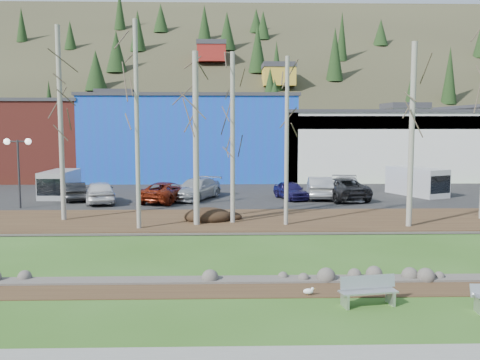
{
  "coord_description": "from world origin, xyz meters",
  "views": [
    {
      "loc": [
        -2.57,
        -15.24,
        5.56
      ],
      "look_at": [
        -1.8,
        13.38,
        2.5
      ],
      "focal_mm": 40.0,
      "sensor_mm": 36.0,
      "label": 1
    }
  ],
  "objects_px": {
    "seagull": "(309,291)",
    "car_7": "(347,188)",
    "car_2": "(166,192)",
    "car_8": "(99,192)",
    "car_4": "(291,190)",
    "van_white": "(419,182)",
    "car_3": "(196,189)",
    "street_lamp": "(18,153)",
    "car_5": "(320,187)",
    "car_1": "(75,191)",
    "car_6": "(340,188)",
    "bench_intact": "(368,291)",
    "van_grey": "(59,184)",
    "car_0": "(101,192)"
  },
  "relations": [
    {
      "from": "bench_intact",
      "to": "car_7",
      "type": "height_order",
      "value": "car_7"
    },
    {
      "from": "car_4",
      "to": "van_white",
      "type": "xyz_separation_m",
      "value": [
        9.83,
        1.72,
        0.4
      ]
    },
    {
      "from": "car_0",
      "to": "car_7",
      "type": "distance_m",
      "value": 17.27
    },
    {
      "from": "car_7",
      "to": "seagull",
      "type": "bearing_deg",
      "value": -98.22
    },
    {
      "from": "car_4",
      "to": "car_6",
      "type": "xyz_separation_m",
      "value": [
        3.46,
        -0.14,
        0.14
      ]
    },
    {
      "from": "car_2",
      "to": "car_6",
      "type": "distance_m",
      "value": 12.25
    },
    {
      "from": "car_3",
      "to": "bench_intact",
      "type": "bearing_deg",
      "value": -49.69
    },
    {
      "from": "car_7",
      "to": "van_white",
      "type": "relative_size",
      "value": 1.04
    },
    {
      "from": "car_2",
      "to": "car_5",
      "type": "bearing_deg",
      "value": -152.49
    },
    {
      "from": "street_lamp",
      "to": "car_5",
      "type": "bearing_deg",
      "value": 8.61
    },
    {
      "from": "car_1",
      "to": "car_7",
      "type": "relative_size",
      "value": 0.72
    },
    {
      "from": "seagull",
      "to": "street_lamp",
      "type": "relative_size",
      "value": 0.09
    },
    {
      "from": "street_lamp",
      "to": "car_5",
      "type": "height_order",
      "value": "street_lamp"
    },
    {
      "from": "bench_intact",
      "to": "street_lamp",
      "type": "xyz_separation_m",
      "value": [
        -17.48,
        18.35,
        3.2
      ]
    },
    {
      "from": "seagull",
      "to": "car_1",
      "type": "distance_m",
      "value": 24.84
    },
    {
      "from": "car_3",
      "to": "van_white",
      "type": "bearing_deg",
      "value": 29.36
    },
    {
      "from": "car_1",
      "to": "car_5",
      "type": "relative_size",
      "value": 0.81
    },
    {
      "from": "bench_intact",
      "to": "van_white",
      "type": "distance_m",
      "value": 25.78
    },
    {
      "from": "car_2",
      "to": "car_6",
      "type": "relative_size",
      "value": 0.89
    },
    {
      "from": "car_2",
      "to": "bench_intact",
      "type": "bearing_deg",
      "value": 131.52
    },
    {
      "from": "car_2",
      "to": "van_white",
      "type": "height_order",
      "value": "van_white"
    },
    {
      "from": "car_2",
      "to": "car_7",
      "type": "bearing_deg",
      "value": -155.66
    },
    {
      "from": "car_1",
      "to": "van_grey",
      "type": "bearing_deg",
      "value": -62.64
    },
    {
      "from": "seagull",
      "to": "car_4",
      "type": "height_order",
      "value": "car_4"
    },
    {
      "from": "car_1",
      "to": "car_2",
      "type": "bearing_deg",
      "value": 152.9
    },
    {
      "from": "car_2",
      "to": "car_5",
      "type": "relative_size",
      "value": 1.05
    },
    {
      "from": "car_8",
      "to": "car_0",
      "type": "bearing_deg",
      "value": 163.81
    },
    {
      "from": "seagull",
      "to": "car_6",
      "type": "bearing_deg",
      "value": 76.69
    },
    {
      "from": "car_4",
      "to": "car_5",
      "type": "bearing_deg",
      "value": -4.95
    },
    {
      "from": "car_6",
      "to": "van_grey",
      "type": "height_order",
      "value": "van_grey"
    },
    {
      "from": "car_1",
      "to": "car_6",
      "type": "bearing_deg",
      "value": 161.41
    },
    {
      "from": "car_2",
      "to": "car_3",
      "type": "distance_m",
      "value": 2.35
    },
    {
      "from": "seagull",
      "to": "car_7",
      "type": "relative_size",
      "value": 0.07
    },
    {
      "from": "street_lamp",
      "to": "car_3",
      "type": "distance_m",
      "value": 11.99
    },
    {
      "from": "car_1",
      "to": "car_3",
      "type": "distance_m",
      "value": 8.53
    },
    {
      "from": "bench_intact",
      "to": "car_8",
      "type": "relative_size",
      "value": 0.41
    },
    {
      "from": "car_2",
      "to": "car_8",
      "type": "relative_size",
      "value": 1.12
    },
    {
      "from": "car_8",
      "to": "van_grey",
      "type": "bearing_deg",
      "value": -55.65
    },
    {
      "from": "car_0",
      "to": "car_6",
      "type": "xyz_separation_m",
      "value": [
        16.64,
        1.34,
        0.02
      ]
    },
    {
      "from": "car_6",
      "to": "car_4",
      "type": "bearing_deg",
      "value": -15.71
    },
    {
      "from": "car_3",
      "to": "van_grey",
      "type": "xyz_separation_m",
      "value": [
        -10.13,
        1.3,
        0.22
      ]
    },
    {
      "from": "seagull",
      "to": "car_2",
      "type": "xyz_separation_m",
      "value": [
        -6.76,
        19.97,
        0.68
      ]
    },
    {
      "from": "car_0",
      "to": "car_7",
      "type": "xyz_separation_m",
      "value": [
        17.21,
        1.48,
        0.02
      ]
    },
    {
      "from": "car_1",
      "to": "car_7",
      "type": "xyz_separation_m",
      "value": [
        19.32,
        0.07,
        0.14
      ]
    },
    {
      "from": "street_lamp",
      "to": "car_5",
      "type": "relative_size",
      "value": 0.93
    },
    {
      "from": "car_7",
      "to": "car_4",
      "type": "bearing_deg",
      "value": -172.33
    },
    {
      "from": "car_4",
      "to": "van_white",
      "type": "relative_size",
      "value": 0.73
    },
    {
      "from": "seagull",
      "to": "car_3",
      "type": "xyz_separation_m",
      "value": [
        -4.78,
        21.23,
        0.72
      ]
    },
    {
      "from": "car_6",
      "to": "car_0",
      "type": "bearing_deg",
      "value": -8.76
    },
    {
      "from": "bench_intact",
      "to": "car_1",
      "type": "height_order",
      "value": "car_1"
    }
  ]
}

